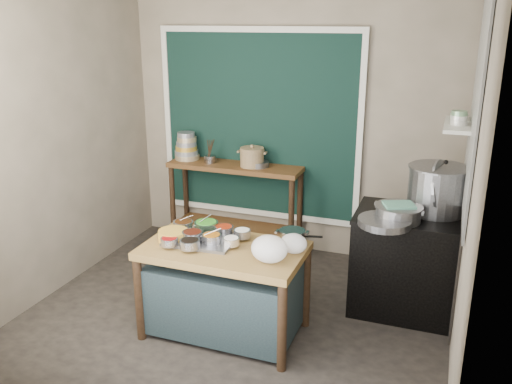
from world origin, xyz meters
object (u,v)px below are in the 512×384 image
(prep_table, at_px, (224,290))
(back_counter, at_px, (235,206))
(saucepan, at_px, (292,237))
(stock_pot, at_px, (437,190))
(stove_block, at_px, (408,264))
(steamer, at_px, (398,213))
(condiment_tray, at_px, (202,240))
(yellow_basin, at_px, (173,236))
(utensil_cup, at_px, (210,159))
(ceramic_crock, at_px, (252,158))

(prep_table, relative_size, back_counter, 0.86)
(prep_table, distance_m, saucepan, 0.69)
(saucepan, xyz_separation_m, stock_pot, (1.02, 0.77, 0.27))
(stove_block, distance_m, steamer, 0.56)
(condiment_tray, bearing_deg, saucepan, 16.17)
(condiment_tray, xyz_separation_m, steamer, (1.44, 0.66, 0.18))
(yellow_basin, bearing_deg, condiment_tray, 18.39)
(utensil_cup, distance_m, ceramic_crock, 0.48)
(saucepan, relative_size, stock_pot, 0.41)
(prep_table, relative_size, stock_pot, 2.45)
(saucepan, height_order, steamer, steamer)
(back_counter, xyz_separation_m, stock_pot, (2.07, -0.61, 0.60))
(condiment_tray, bearing_deg, yellow_basin, -161.61)
(back_counter, distance_m, utensil_cup, 0.58)
(back_counter, relative_size, utensil_cup, 11.09)
(stove_block, relative_size, saucepan, 4.26)
(ceramic_crock, distance_m, stock_pot, 1.97)
(stove_block, relative_size, stock_pot, 1.76)
(saucepan, distance_m, ceramic_crock, 1.63)
(condiment_tray, height_order, saucepan, saucepan)
(stove_block, bearing_deg, back_counter, 158.98)
(back_counter, distance_m, yellow_basin, 1.69)
(prep_table, bearing_deg, ceramic_crock, 103.06)
(prep_table, bearing_deg, utensil_cup, 117.97)
(ceramic_crock, relative_size, steamer, 0.69)
(steamer, bearing_deg, back_counter, 152.96)
(condiment_tray, bearing_deg, ceramic_crock, 95.87)
(prep_table, xyz_separation_m, stove_block, (1.33, 0.89, 0.05))
(condiment_tray, height_order, stock_pot, stock_pot)
(saucepan, relative_size, utensil_cup, 1.61)
(back_counter, xyz_separation_m, saucepan, (1.05, -1.38, 0.33))
(prep_table, bearing_deg, yellow_basin, -176.10)
(stock_pot, distance_m, steamer, 0.44)
(utensil_cup, bearing_deg, prep_table, -62.19)
(yellow_basin, bearing_deg, stove_block, 27.70)
(steamer, bearing_deg, stove_block, 62.59)
(back_counter, distance_m, saucepan, 1.76)
(stove_block, bearing_deg, condiment_tray, -151.12)
(back_counter, relative_size, steamer, 3.73)
(saucepan, distance_m, steamer, 0.89)
(condiment_tray, distance_m, yellow_basin, 0.23)
(ceramic_crock, distance_m, steamer, 1.85)
(stove_block, relative_size, yellow_basin, 3.80)
(back_counter, height_order, saucepan, back_counter)
(prep_table, height_order, stock_pot, stock_pot)
(prep_table, relative_size, condiment_tray, 2.31)
(back_counter, distance_m, condiment_tray, 1.64)
(prep_table, distance_m, yellow_basin, 0.60)
(back_counter, xyz_separation_m, steamer, (1.80, -0.92, 0.47))
(yellow_basin, bearing_deg, stock_pot, 28.42)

